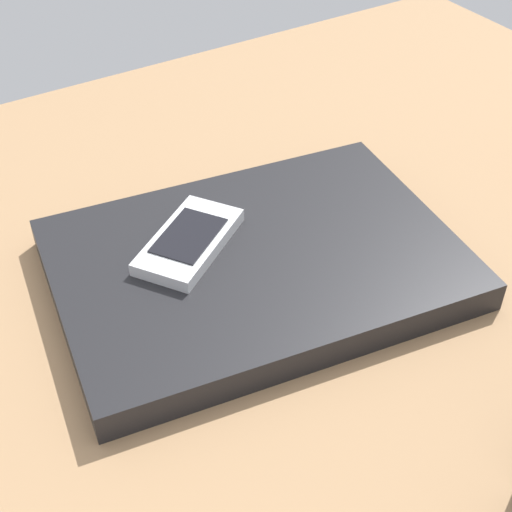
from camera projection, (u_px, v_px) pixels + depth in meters
The scene contains 3 objects.
desk_surface at pixel (187, 338), 55.38cm from camera, with size 120.00×80.00×3.00cm, color #9E7751.
laptop_closed at pixel (256, 263), 57.77cm from camera, with size 30.81×21.68×2.48cm, color black.
cell_phone_on_laptop at pixel (189, 241), 57.03cm from camera, with size 10.74×9.53×1.20cm.
Camera 1 is at (15.64, 35.27, 42.04)cm, focal length 51.81 mm.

